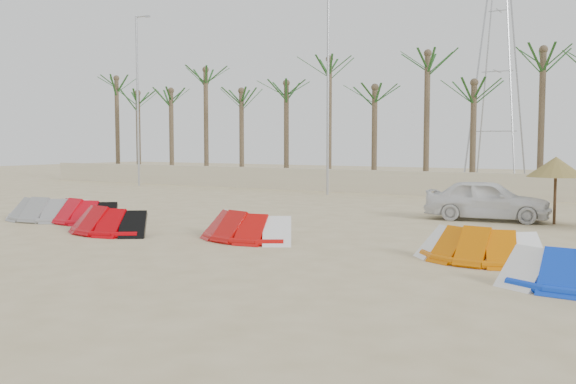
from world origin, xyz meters
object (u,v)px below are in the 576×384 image
Objects in this scene: kite_red_left at (88,210)px; kite_red_right at (250,224)px; kite_red_mid at (114,219)px; car at (487,200)px; kite_grey at (54,208)px; kite_orange at (482,243)px; parasol_left at (556,167)px.

kite_red_right is (7.30, -0.36, 0.00)m from kite_red_left.
kite_red_mid is 0.81× the size of car.
kite_grey is 1.02× the size of kite_red_right.
car is at bearing 30.65° from kite_grey.
kite_red_left is at bearing 178.38° from kite_orange.
kite_red_mid is (4.38, -1.19, -0.00)m from kite_grey.
parasol_left is at bearing 27.12° from kite_grey.
parasol_left is (0.34, 8.30, 1.57)m from kite_orange.
kite_grey is at bearing -170.44° from kite_red_left.
kite_orange is at bearing -174.30° from car.
kite_red_mid is at bearing -174.64° from kite_orange.
kite_red_right is at bearing -2.82° from kite_red_left.
car is (-2.28, -0.07, -1.24)m from parasol_left.
kite_orange is 0.71× the size of car.
kite_grey is 8.83m from kite_red_right.
kite_red_right is 0.84× the size of car.
kite_grey is 1.55m from kite_red_left.
parasol_left is at bearing -95.74° from car.
kite_red_right is at bearing -0.67° from kite_grey.
kite_grey is at bearing 113.04° from car.
kite_red_mid is 1.14× the size of kite_orange.
kite_red_left is 1.50× the size of parasol_left.
kite_orange is (15.59, -0.14, -0.00)m from kite_grey.
parasol_left reaches higher than car.
kite_red_left is 14.07m from kite_orange.
parasol_left is (11.55, 9.35, 1.57)m from kite_red_mid.
kite_orange is (14.06, -0.40, -0.00)m from kite_red_left.
kite_red_mid is 4.58m from kite_red_right.
kite_red_mid is 11.26m from kite_orange.
car is at bearing 103.31° from kite_orange.
car is at bearing -178.14° from parasol_left.
car is (9.27, 9.28, 0.33)m from kite_red_mid.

